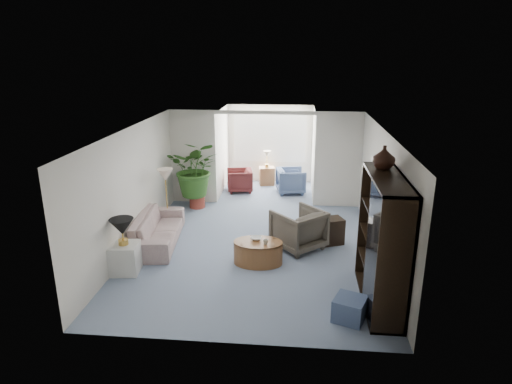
# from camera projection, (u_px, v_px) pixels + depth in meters

# --- Properties ---
(floor) EXTENTS (6.00, 6.00, 0.00)m
(floor) POSITION_uv_depth(u_px,v_px,m) (253.00, 252.00, 9.09)
(floor) COLOR #8797B2
(floor) RESTS_ON ground
(sunroom_floor) EXTENTS (2.60, 2.60, 0.00)m
(sunroom_floor) POSITION_uv_depth(u_px,v_px,m) (267.00, 192.00, 12.98)
(sunroom_floor) COLOR #8797B2
(sunroom_floor) RESTS_ON ground
(back_pier_left) EXTENTS (1.20, 0.12, 2.50)m
(back_pier_left) POSITION_uv_depth(u_px,v_px,m) (193.00, 157.00, 11.72)
(back_pier_left) COLOR silver
(back_pier_left) RESTS_ON ground
(back_pier_right) EXTENTS (1.20, 0.12, 2.50)m
(back_pier_right) POSITION_uv_depth(u_px,v_px,m) (338.00, 160.00, 11.38)
(back_pier_right) COLOR silver
(back_pier_right) RESTS_ON ground
(back_header) EXTENTS (2.60, 0.12, 0.10)m
(back_header) POSITION_uv_depth(u_px,v_px,m) (265.00, 113.00, 11.19)
(back_header) COLOR silver
(back_header) RESTS_ON back_pier_left
(window_pane) EXTENTS (2.20, 0.02, 1.50)m
(window_pane) POSITION_uv_depth(u_px,v_px,m) (270.00, 138.00, 13.57)
(window_pane) COLOR white
(window_blinds) EXTENTS (2.20, 0.02, 1.50)m
(window_blinds) POSITION_uv_depth(u_px,v_px,m) (270.00, 138.00, 13.55)
(window_blinds) COLOR white
(framed_picture) EXTENTS (0.04, 0.50, 0.40)m
(framed_picture) POSITION_uv_depth(u_px,v_px,m) (383.00, 177.00, 8.26)
(framed_picture) COLOR beige
(sofa) EXTENTS (1.07, 2.23, 0.63)m
(sofa) POSITION_uv_depth(u_px,v_px,m) (158.00, 229.00, 9.43)
(sofa) COLOR beige
(sofa) RESTS_ON ground
(end_table) EXTENTS (0.56, 0.56, 0.56)m
(end_table) POSITION_uv_depth(u_px,v_px,m) (125.00, 258.00, 8.18)
(end_table) COLOR silver
(end_table) RESTS_ON ground
(table_lamp) EXTENTS (0.44, 0.44, 0.30)m
(table_lamp) POSITION_uv_depth(u_px,v_px,m) (122.00, 227.00, 7.99)
(table_lamp) COLOR black
(table_lamp) RESTS_ON end_table
(floor_lamp) EXTENTS (0.36, 0.36, 0.28)m
(floor_lamp) POSITION_uv_depth(u_px,v_px,m) (165.00, 175.00, 10.05)
(floor_lamp) COLOR #F4DEC2
(floor_lamp) RESTS_ON ground
(coffee_table) EXTENTS (1.00, 1.00, 0.45)m
(coffee_table) POSITION_uv_depth(u_px,v_px,m) (258.00, 252.00, 8.54)
(coffee_table) COLOR brown
(coffee_table) RESTS_ON ground
(coffee_bowl) EXTENTS (0.23, 0.23, 0.05)m
(coffee_bowl) POSITION_uv_depth(u_px,v_px,m) (256.00, 238.00, 8.56)
(coffee_bowl) COLOR white
(coffee_bowl) RESTS_ON coffee_table
(coffee_cup) EXTENTS (0.10, 0.10, 0.09)m
(coffee_cup) POSITION_uv_depth(u_px,v_px,m) (265.00, 242.00, 8.35)
(coffee_cup) COLOR beige
(coffee_cup) RESTS_ON coffee_table
(wingback_chair) EXTENTS (1.29, 1.29, 0.84)m
(wingback_chair) POSITION_uv_depth(u_px,v_px,m) (298.00, 229.00, 9.15)
(wingback_chair) COLOR #575045
(wingback_chair) RESTS_ON ground
(side_table_dark) EXTENTS (0.57, 0.52, 0.56)m
(side_table_dark) POSITION_uv_depth(u_px,v_px,m) (331.00, 231.00, 9.42)
(side_table_dark) COLOR black
(side_table_dark) RESTS_ON ground
(entertainment_cabinet) EXTENTS (0.51, 1.91, 2.12)m
(entertainment_cabinet) POSITION_uv_depth(u_px,v_px,m) (383.00, 242.00, 6.99)
(entertainment_cabinet) COLOR black
(entertainment_cabinet) RESTS_ON ground
(cabinet_urn) EXTENTS (0.36, 0.36, 0.38)m
(cabinet_urn) POSITION_uv_depth(u_px,v_px,m) (384.00, 157.00, 7.08)
(cabinet_urn) COLOR black
(cabinet_urn) RESTS_ON entertainment_cabinet
(ottoman) EXTENTS (0.59, 0.59, 0.36)m
(ottoman) POSITION_uv_depth(u_px,v_px,m) (350.00, 309.00, 6.75)
(ottoman) COLOR #4B5D82
(ottoman) RESTS_ON ground
(plant_pot) EXTENTS (0.40, 0.40, 0.32)m
(plant_pot) POSITION_uv_depth(u_px,v_px,m) (197.00, 201.00, 11.63)
(plant_pot) COLOR #93372A
(plant_pot) RESTS_ON ground
(house_plant) EXTENTS (1.33, 1.16, 1.48)m
(house_plant) POSITION_uv_depth(u_px,v_px,m) (196.00, 168.00, 11.35)
(house_plant) COLOR #2F5C1F
(house_plant) RESTS_ON plant_pot
(sunroom_chair_blue) EXTENTS (0.92, 0.90, 0.72)m
(sunroom_chair_blue) POSITION_uv_depth(u_px,v_px,m) (291.00, 181.00, 12.77)
(sunroom_chair_blue) COLOR #4B5D82
(sunroom_chair_blue) RESTS_ON ground
(sunroom_chair_maroon) EXTENTS (0.84, 0.83, 0.66)m
(sunroom_chair_maroon) POSITION_uv_depth(u_px,v_px,m) (240.00, 180.00, 12.91)
(sunroom_chair_maroon) COLOR maroon
(sunroom_chair_maroon) RESTS_ON ground
(sunroom_table) EXTENTS (0.51, 0.43, 0.55)m
(sunroom_table) POSITION_uv_depth(u_px,v_px,m) (267.00, 176.00, 13.58)
(sunroom_table) COLOR brown
(sunroom_table) RESTS_ON ground
(shelf_clutter) EXTENTS (0.30, 0.93, 0.61)m
(shelf_clutter) POSITION_uv_depth(u_px,v_px,m) (380.00, 262.00, 6.90)
(shelf_clutter) COLOR black
(shelf_clutter) RESTS_ON entertainment_cabinet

